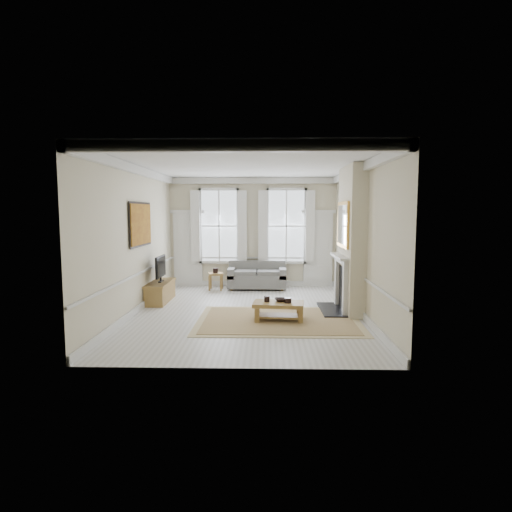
{
  "coord_description": "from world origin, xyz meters",
  "views": [
    {
      "loc": [
        0.45,
        -9.82,
        2.36
      ],
      "look_at": [
        0.18,
        0.76,
        1.25
      ],
      "focal_mm": 30.0,
      "sensor_mm": 36.0,
      "label": 1
    }
  ],
  "objects_px": {
    "coffee_table": "(278,306)",
    "tv_stand": "(160,292)",
    "sofa": "(257,277)",
    "side_table": "(216,276)"
  },
  "relations": [
    {
      "from": "coffee_table",
      "to": "tv_stand",
      "type": "bearing_deg",
      "value": 153.77
    },
    {
      "from": "sofa",
      "to": "coffee_table",
      "type": "relative_size",
      "value": 1.54
    },
    {
      "from": "coffee_table",
      "to": "tv_stand",
      "type": "xyz_separation_m",
      "value": [
        -3.04,
        1.89,
        -0.06
      ]
    },
    {
      "from": "sofa",
      "to": "side_table",
      "type": "relative_size",
      "value": 3.39
    },
    {
      "from": "tv_stand",
      "to": "sofa",
      "type": "bearing_deg",
      "value": 38.41
    },
    {
      "from": "coffee_table",
      "to": "tv_stand",
      "type": "distance_m",
      "value": 3.58
    },
    {
      "from": "side_table",
      "to": "tv_stand",
      "type": "bearing_deg",
      "value": -125.8
    },
    {
      "from": "sofa",
      "to": "tv_stand",
      "type": "relative_size",
      "value": 1.19
    },
    {
      "from": "coffee_table",
      "to": "side_table",
      "type": "bearing_deg",
      "value": 121.95
    },
    {
      "from": "side_table",
      "to": "tv_stand",
      "type": "relative_size",
      "value": 0.35
    }
  ]
}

